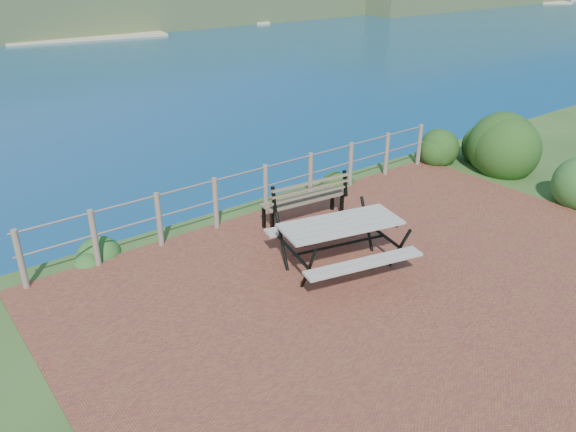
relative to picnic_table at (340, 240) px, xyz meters
The scene contains 8 objects.
ground 1.03m from the picnic_table, 67.53° to the right, with size 10.00×7.00×0.12m, color brown.
safety_railing 2.56m from the picnic_table, 82.40° to the left, with size 9.40×0.10×1.00m.
picnic_table is the anchor object (origin of this frame).
park_bench 1.86m from the picnic_table, 69.21° to the left, with size 1.75×0.62×0.96m.
shrub_right_front 6.23m from the picnic_table, 12.03° to the left, with size 1.62×1.62×2.30m, color #133B12.
shrub_right_edge 6.11m from the picnic_table, 23.65° to the left, with size 1.00×1.00×1.43m, color #133B12.
shrub_lip_west 4.21m from the picnic_table, 136.13° to the left, with size 0.74×0.74×0.47m, color #265720.
shrub_lip_east 3.88m from the picnic_table, 48.58° to the left, with size 0.69×0.69×0.40m, color #133B12.
Camera 1 is at (-5.94, -5.03, 4.74)m, focal length 35.00 mm.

